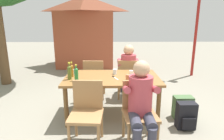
{
  "coord_description": "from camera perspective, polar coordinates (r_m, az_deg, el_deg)",
  "views": [
    {
      "loc": [
        -0.06,
        -3.24,
        1.69
      ],
      "look_at": [
        0.0,
        0.0,
        0.85
      ],
      "focal_mm": 31.2,
      "sensor_mm": 36.0,
      "label": 1
    }
  ],
  "objects": [
    {
      "name": "ground_plane",
      "position": [
        3.65,
        0.0,
        -12.96
      ],
      "size": [
        24.0,
        24.0,
        0.0
      ],
      "primitive_type": "plane",
      "color": "gray"
    },
    {
      "name": "dining_table",
      "position": [
        3.4,
        0.0,
        -3.34
      ],
      "size": [
        1.62,
        0.96,
        0.73
      ],
      "color": "olive",
      "rests_on": "ground_plane"
    },
    {
      "name": "chair_far_right",
      "position": [
        4.21,
        4.67,
        -2.02
      ],
      "size": [
        0.49,
        0.49,
        0.87
      ],
      "color": "#A37547",
      "rests_on": "ground_plane"
    },
    {
      "name": "chair_near_right",
      "position": [
        2.76,
        7.86,
        -11.25
      ],
      "size": [
        0.48,
        0.48,
        0.87
      ],
      "color": "#A37547",
      "rests_on": "ground_plane"
    },
    {
      "name": "chair_near_left",
      "position": [
        2.75,
        -7.39,
        -11.37
      ],
      "size": [
        0.47,
        0.47,
        0.87
      ],
      "color": "#A37547",
      "rests_on": "ground_plane"
    },
    {
      "name": "chair_far_left",
      "position": [
        4.2,
        -5.25,
        -2.07
      ],
      "size": [
        0.47,
        0.47,
        0.87
      ],
      "color": "#A37547",
      "rests_on": "ground_plane"
    },
    {
      "name": "person_in_white_shirt",
      "position": [
        4.27,
        4.7,
        0.55
      ],
      "size": [
        0.47,
        0.61,
        1.18
      ],
      "color": "#B7424C",
      "rests_on": "ground_plane"
    },
    {
      "name": "person_in_plaid_shirt",
      "position": [
        2.6,
        8.53,
        -8.97
      ],
      "size": [
        0.47,
        0.61,
        1.18
      ],
      "color": "#B7424C",
      "rests_on": "ground_plane"
    },
    {
      "name": "bottle_amber",
      "position": [
        3.42,
        -11.74,
        -0.09
      ],
      "size": [
        0.06,
        0.06,
        0.26
      ],
      "color": "#996019",
      "rests_on": "dining_table"
    },
    {
      "name": "bottle_green",
      "position": [
        3.19,
        -10.43,
        -1.06
      ],
      "size": [
        0.06,
        0.06,
        0.26
      ],
      "color": "#287A38",
      "rests_on": "dining_table"
    },
    {
      "name": "bottle_olive",
      "position": [
        3.27,
        -12.38,
        -0.59
      ],
      "size": [
        0.06,
        0.06,
        0.29
      ],
      "color": "#566623",
      "rests_on": "dining_table"
    },
    {
      "name": "cup_white",
      "position": [
        3.47,
        5.7,
        -0.84
      ],
      "size": [
        0.07,
        0.07,
        0.09
      ],
      "primitive_type": "cylinder",
      "color": "white",
      "rests_on": "dining_table"
    },
    {
      "name": "cup_terracotta",
      "position": [
        3.19,
        4.66,
        -2.16
      ],
      "size": [
        0.07,
        0.07,
        0.09
      ],
      "primitive_type": "cylinder",
      "color": "#BC6B47",
      "rests_on": "dining_table"
    },
    {
      "name": "cup_glass",
      "position": [
        3.52,
        0.83,
        -0.5
      ],
      "size": [
        0.07,
        0.07,
        0.09
      ],
      "primitive_type": "cylinder",
      "color": "silver",
      "rests_on": "dining_table"
    },
    {
      "name": "cup_steel",
      "position": [
        3.56,
        -11.34,
        -0.57
      ],
      "size": [
        0.08,
        0.08,
        0.1
      ],
      "primitive_type": "cylinder",
      "color": "#B2B7BC",
      "rests_on": "dining_table"
    },
    {
      "name": "table_knife",
      "position": [
        3.31,
        0.82,
        -2.24
      ],
      "size": [
        0.1,
        0.23,
        0.01
      ],
      "color": "silver",
      "rests_on": "dining_table"
    },
    {
      "name": "backpack_by_near_side",
      "position": [
        3.37,
        20.91,
        -12.52
      ],
      "size": [
        0.29,
        0.23,
        0.43
      ],
      "color": "black",
      "rests_on": "ground_plane"
    },
    {
      "name": "backpack_by_far_side",
      "position": [
        3.68,
        20.05,
        -10.37
      ],
      "size": [
        0.33,
        0.24,
        0.4
      ],
      "color": "#47663D",
      "rests_on": "ground_plane"
    },
    {
      "name": "brick_kiosk",
      "position": [
        7.39,
        -7.71,
        11.63
      ],
      "size": [
        2.29,
        1.78,
        2.52
      ],
      "color": "#9E472D",
      "rests_on": "ground_plane"
    },
    {
      "name": "lamp_post",
      "position": [
        6.37,
        24.14,
        17.46
      ],
      "size": [
        0.56,
        0.2,
        3.06
      ],
      "color": "maroon",
      "rests_on": "ground_plane"
    }
  ]
}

